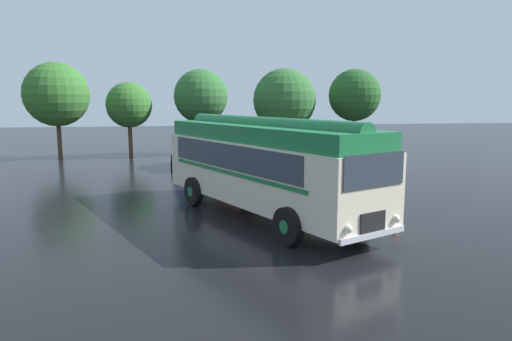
# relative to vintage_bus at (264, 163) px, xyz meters

# --- Properties ---
(ground_plane) EXTENTS (120.00, 120.00, 0.00)m
(ground_plane) POSITION_rel_vintage_bus_xyz_m (0.76, -0.53, -1.89)
(ground_plane) COLOR black
(vintage_bus) EXTENTS (6.33, 10.21, 3.49)m
(vintage_bus) POSITION_rel_vintage_bus_xyz_m (0.00, 0.00, 0.00)
(vintage_bus) COLOR beige
(vintage_bus) RESTS_ON ground
(car_near_left) EXTENTS (1.97, 4.20, 1.66)m
(car_near_left) POSITION_rel_vintage_bus_xyz_m (-2.36, 12.43, -1.05)
(car_near_left) COLOR navy
(car_near_left) RESTS_ON ground
(car_mid_left) EXTENTS (2.05, 4.24, 1.66)m
(car_mid_left) POSITION_rel_vintage_bus_xyz_m (0.10, 11.86, -1.05)
(car_mid_left) COLOR maroon
(car_mid_left) RESTS_ON ground
(car_mid_right) EXTENTS (2.28, 4.35, 1.66)m
(car_mid_right) POSITION_rel_vintage_bus_xyz_m (3.20, 12.62, -1.05)
(car_mid_right) COLOR navy
(car_mid_right) RESTS_ON ground
(car_far_right) EXTENTS (1.97, 4.21, 1.66)m
(car_far_right) POSITION_rel_vintage_bus_xyz_m (6.06, 12.01, -1.05)
(car_far_right) COLOR maroon
(car_far_right) RESTS_ON ground
(tree_far_left) EXTENTS (4.37, 4.37, 6.64)m
(tree_far_left) POSITION_rel_vintage_bus_xyz_m (-10.96, 18.09, 2.64)
(tree_far_left) COLOR #4C3823
(tree_far_left) RESTS_ON ground
(tree_left_of_centre) EXTENTS (3.24, 3.24, 5.36)m
(tree_left_of_centre) POSITION_rel_vintage_bus_xyz_m (-6.27, 18.57, 1.84)
(tree_left_of_centre) COLOR #4C3823
(tree_left_of_centre) RESTS_ON ground
(tree_centre) EXTENTS (3.98, 3.98, 6.34)m
(tree_centre) POSITION_rel_vintage_bus_xyz_m (-1.10, 18.99, 2.51)
(tree_centre) COLOR #4C3823
(tree_centre) RESTS_ON ground
(tree_right_of_centre) EXTENTS (4.79, 4.79, 6.46)m
(tree_right_of_centre) POSITION_rel_vintage_bus_xyz_m (5.13, 18.89, 2.22)
(tree_right_of_centre) COLOR #4C3823
(tree_right_of_centre) RESTS_ON ground
(tree_far_right) EXTENTS (4.02, 4.02, 6.46)m
(tree_far_right) POSITION_rel_vintage_bus_xyz_m (10.85, 18.63, 2.61)
(tree_far_right) COLOR #4C3823
(tree_far_right) RESTS_ON ground
(traffic_cone) EXTENTS (0.36, 0.36, 0.55)m
(traffic_cone) POSITION_rel_vintage_bus_xyz_m (3.91, -2.15, -1.62)
(traffic_cone) COLOR orange
(traffic_cone) RESTS_ON ground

